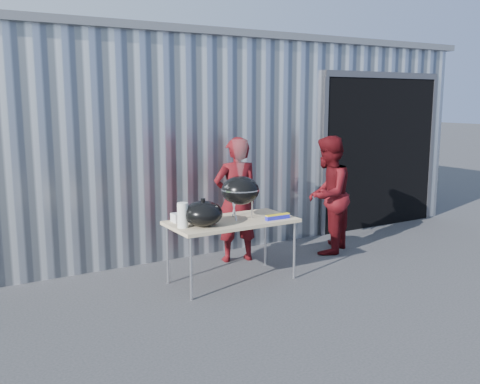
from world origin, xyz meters
TOP-DOWN VIEW (x-y plane):
  - ground at (0.00, 0.00)m, footprint 80.00×80.00m
  - building at (0.92, 4.59)m, footprint 8.20×6.20m
  - folding_table at (-0.30, 0.52)m, footprint 1.50×0.75m
  - kettle_grill at (-0.17, 0.54)m, footprint 0.46×0.46m
  - grill_lid at (-0.72, 0.42)m, footprint 0.44×0.44m
  - paper_towels at (-0.95, 0.47)m, footprint 0.12×0.12m
  - white_tub at (-0.85, 0.75)m, footprint 0.20×0.15m
  - foil_box at (0.19, 0.27)m, footprint 0.32×0.06m
  - person_cook at (0.18, 1.22)m, footprint 0.68×0.52m
  - person_bystander at (1.48, 0.90)m, footprint 1.02×0.97m

SIDE VIEW (x-z plane):
  - ground at x=0.00m, z-range 0.00..0.00m
  - folding_table at x=-0.30m, z-range 0.33..1.08m
  - foil_box at x=0.19m, z-range 0.75..0.81m
  - white_tub at x=-0.85m, z-range 0.75..0.85m
  - person_bystander at x=1.48m, z-range 0.00..1.66m
  - person_cook at x=0.18m, z-range 0.00..1.67m
  - paper_towels at x=-0.95m, z-range 0.75..1.03m
  - grill_lid at x=-0.72m, z-range 0.74..1.05m
  - kettle_grill at x=-0.17m, z-range 0.70..1.64m
  - building at x=0.92m, z-range -0.01..3.09m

